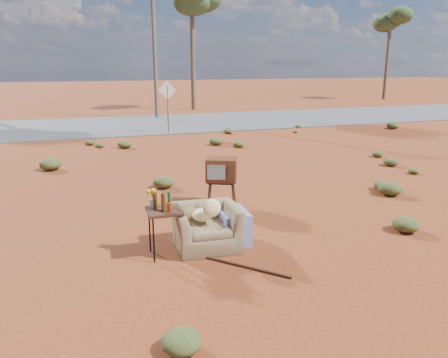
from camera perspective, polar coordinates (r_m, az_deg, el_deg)
name	(u,v)px	position (r m, az deg, el deg)	size (l,w,h in m)	color
ground	(228,244)	(7.32, 0.53, -8.50)	(140.00, 140.00, 0.00)	brown
highway	(125,125)	(21.64, -12.79, 6.89)	(140.00, 7.00, 0.04)	#565659
armchair	(211,221)	(7.11, -1.66, -5.49)	(1.27, 0.79, 0.92)	olive
tv_unit	(221,170)	(9.09, -0.33, 1.14)	(0.76, 0.70, 1.00)	black
side_table	(162,208)	(6.73, -8.17, -3.73)	(0.53, 0.53, 1.05)	#382214
rusty_bar	(240,265)	(6.56, 2.05, -11.18)	(0.04, 0.04, 1.62)	#452312
road_sign	(168,98)	(18.76, -7.38, 10.51)	(0.78, 0.06, 2.19)	brown
eucalyptus_center	(192,3)	(28.49, -4.23, 21.99)	(3.20, 3.20, 7.60)	brown
eucalyptus_right	(390,23)	(38.94, 20.92, 18.47)	(3.20, 3.20, 7.10)	brown
utility_pole_center	(154,38)	(24.24, -9.13, 17.68)	(1.40, 0.20, 8.00)	brown
scrub_patch	(139,177)	(11.18, -10.99, 0.31)	(17.49, 8.07, 0.33)	#4F5625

